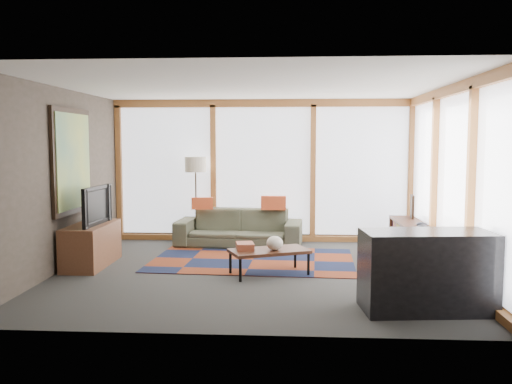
# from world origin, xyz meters

# --- Properties ---
(ground) EXTENTS (5.50, 5.50, 0.00)m
(ground) POSITION_xyz_m (0.00, 0.00, 0.00)
(ground) COLOR #2F2F2C
(ground) RESTS_ON ground
(room_envelope) EXTENTS (5.52, 5.02, 2.62)m
(room_envelope) POSITION_xyz_m (0.49, 0.56, 1.54)
(room_envelope) COLOR #3C352B
(room_envelope) RESTS_ON ground
(rug) EXTENTS (3.18, 2.13, 0.01)m
(rug) POSITION_xyz_m (-0.07, 0.74, 0.01)
(rug) COLOR maroon
(rug) RESTS_ON ground
(sofa) EXTENTS (2.25, 1.03, 0.64)m
(sofa) POSITION_xyz_m (-0.40, 1.94, 0.32)
(sofa) COLOR #393E2E
(sofa) RESTS_ON ground
(pillow_left) EXTENTS (0.39, 0.18, 0.21)m
(pillow_left) POSITION_xyz_m (-1.06, 1.97, 0.75)
(pillow_left) COLOR #C74A24
(pillow_left) RESTS_ON sofa
(pillow_right) EXTENTS (0.44, 0.14, 0.24)m
(pillow_right) POSITION_xyz_m (0.21, 1.98, 0.76)
(pillow_right) COLOR #C74A24
(pillow_right) RESTS_ON sofa
(floor_lamp) EXTENTS (0.39, 0.39, 1.56)m
(floor_lamp) POSITION_xyz_m (-1.21, 2.21, 0.78)
(floor_lamp) COLOR #33251A
(floor_lamp) RESTS_ON ground
(coffee_table) EXTENTS (1.18, 0.90, 0.35)m
(coffee_table) POSITION_xyz_m (0.22, -0.14, 0.18)
(coffee_table) COLOR black
(coffee_table) RESTS_ON ground
(book_stack) EXTENTS (0.28, 0.33, 0.10)m
(book_stack) POSITION_xyz_m (-0.12, -0.17, 0.40)
(book_stack) COLOR brown
(book_stack) RESTS_ON coffee_table
(vase) EXTENTS (0.26, 0.26, 0.20)m
(vase) POSITION_xyz_m (0.29, -0.18, 0.45)
(vase) COLOR beige
(vase) RESTS_ON coffee_table
(bookshelf) EXTENTS (0.41, 2.24, 0.56)m
(bookshelf) POSITION_xyz_m (2.43, 0.85, 0.28)
(bookshelf) COLOR black
(bookshelf) RESTS_ON ground
(bowl_a) EXTENTS (0.21, 0.21, 0.09)m
(bowl_a) POSITION_xyz_m (2.40, 0.29, 0.61)
(bowl_a) COLOR black
(bowl_a) RESTS_ON bookshelf
(bowl_b) EXTENTS (0.18, 0.18, 0.08)m
(bowl_b) POSITION_xyz_m (2.47, 0.65, 0.60)
(bowl_b) COLOR black
(bowl_b) RESTS_ON bookshelf
(shelf_picture) EXTENTS (0.07, 0.30, 0.39)m
(shelf_picture) POSITION_xyz_m (2.54, 1.63, 0.75)
(shelf_picture) COLOR black
(shelf_picture) RESTS_ON bookshelf
(tv_console) EXTENTS (0.52, 1.24, 0.62)m
(tv_console) POSITION_xyz_m (-2.44, 0.26, 0.31)
(tv_console) COLOR brown
(tv_console) RESTS_ON ground
(television) EXTENTS (0.17, 0.99, 0.57)m
(television) POSITION_xyz_m (-2.42, 0.23, 0.90)
(television) COLOR black
(television) RESTS_ON tv_console
(bar_counter) EXTENTS (1.44, 0.78, 0.87)m
(bar_counter) POSITION_xyz_m (1.98, -1.62, 0.44)
(bar_counter) COLOR black
(bar_counter) RESTS_ON ground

